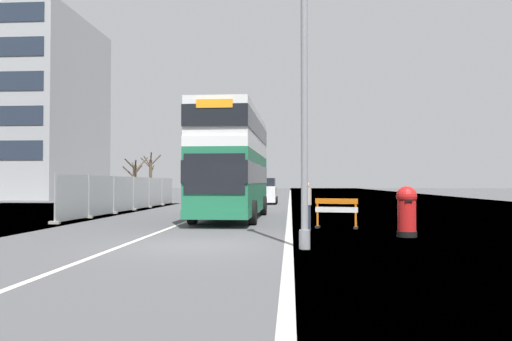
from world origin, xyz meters
TOP-DOWN VIEW (x-y plane):
  - ground at (0.58, 0.11)m, footprint 140.00×280.00m
  - double_decker_bus at (-0.10, 9.86)m, footprint 2.90×10.48m
  - lamppost_foreground at (2.97, -0.52)m, footprint 0.29×0.70m
  - red_pillar_postbox at (6.27, 2.61)m, footprint 0.64×0.64m
  - roadworks_barrier at (4.33, 5.42)m, footprint 1.62×0.72m
  - construction_site_fence at (-7.13, 16.69)m, footprint 0.44×20.60m
  - car_oncoming_near at (0.53, 26.29)m, footprint 2.04×3.80m
  - car_receding_mid at (-5.23, 34.99)m, footprint 1.95×4.29m
  - bare_tree_far_verge_near at (-14.16, 44.91)m, footprint 2.67×1.76m
  - bare_tree_far_verge_mid at (-14.59, 40.27)m, footprint 2.36×3.11m
  - pedestrian_at_kerb at (3.18, 4.50)m, footprint 0.34×0.34m

SIDE VIEW (x-z plane):
  - ground at x=0.58m, z-range -0.10..0.00m
  - roadworks_barrier at x=4.33m, z-range 0.13..1.25m
  - pedestrian_at_kerb at x=3.18m, z-range 0.01..1.74m
  - red_pillar_postbox at x=6.27m, z-range 0.08..1.68m
  - car_receding_mid at x=-5.23m, z-range -0.05..1.92m
  - car_oncoming_near at x=0.53m, z-range -0.05..2.02m
  - construction_site_fence at x=-7.13m, z-range -0.04..2.07m
  - bare_tree_far_verge_mid at x=-14.59m, z-range 0.00..4.61m
  - double_decker_bus at x=-0.10m, z-range 0.16..5.14m
  - bare_tree_far_verge_near at x=-14.16m, z-range 0.02..5.39m
  - lamppost_foreground at x=2.97m, z-range -0.23..7.96m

